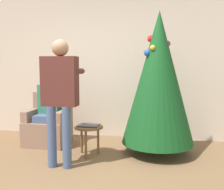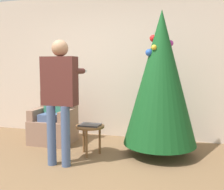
{
  "view_description": "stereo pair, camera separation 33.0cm",
  "coord_description": "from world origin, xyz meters",
  "px_view_note": "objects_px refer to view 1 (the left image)",
  "views": [
    {
      "loc": [
        1.09,
        -2.69,
        1.35
      ],
      "look_at": [
        0.39,
        0.92,
        0.95
      ],
      "focal_mm": 42.0,
      "sensor_mm": 36.0,
      "label": 1
    },
    {
      "loc": [
        1.41,
        -2.62,
        1.35
      ],
      "look_at": [
        0.39,
        0.92,
        0.95
      ],
      "focal_mm": 42.0,
      "sensor_mm": 36.0,
      "label": 2
    }
  ],
  "objects_px": {
    "christmas_tree": "(158,78)",
    "person_standing": "(60,90)",
    "side_stool": "(88,130)",
    "person_seated": "(48,106)",
    "armchair": "(49,126)"
  },
  "relations": [
    {
      "from": "side_stool",
      "to": "person_seated",
      "type": "bearing_deg",
      "value": 153.03
    },
    {
      "from": "armchair",
      "to": "person_standing",
      "type": "height_order",
      "value": "person_standing"
    },
    {
      "from": "armchair",
      "to": "side_stool",
      "type": "xyz_separation_m",
      "value": [
        0.85,
        -0.45,
        0.07
      ]
    },
    {
      "from": "armchair",
      "to": "side_stool",
      "type": "height_order",
      "value": "armchair"
    },
    {
      "from": "person_seated",
      "to": "armchair",
      "type": "bearing_deg",
      "value": 90.0
    },
    {
      "from": "christmas_tree",
      "to": "side_stool",
      "type": "xyz_separation_m",
      "value": [
        -1.03,
        -0.28,
        -0.79
      ]
    },
    {
      "from": "christmas_tree",
      "to": "person_seated",
      "type": "xyz_separation_m",
      "value": [
        -1.88,
        0.15,
        -0.5
      ]
    },
    {
      "from": "person_standing",
      "to": "side_stool",
      "type": "bearing_deg",
      "value": 63.24
    },
    {
      "from": "christmas_tree",
      "to": "person_standing",
      "type": "relative_size",
      "value": 1.28
    },
    {
      "from": "armchair",
      "to": "person_seated",
      "type": "bearing_deg",
      "value": -90.0
    },
    {
      "from": "armchair",
      "to": "side_stool",
      "type": "relative_size",
      "value": 1.97
    },
    {
      "from": "side_stool",
      "to": "christmas_tree",
      "type": "bearing_deg",
      "value": 15.35
    },
    {
      "from": "person_standing",
      "to": "armchair",
      "type": "bearing_deg",
      "value": 122.84
    },
    {
      "from": "christmas_tree",
      "to": "person_seated",
      "type": "height_order",
      "value": "christmas_tree"
    },
    {
      "from": "side_stool",
      "to": "armchair",
      "type": "bearing_deg",
      "value": 151.9
    }
  ]
}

